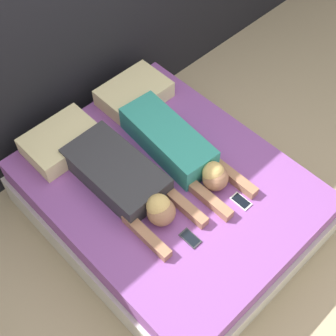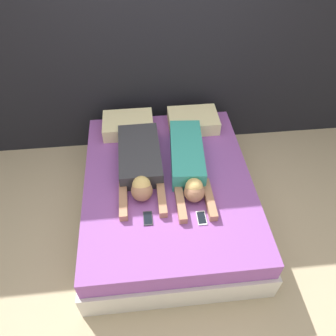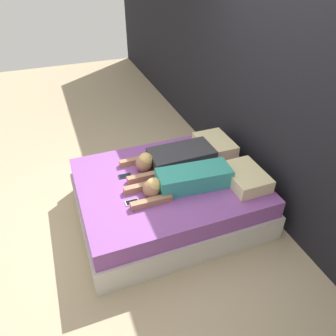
{
  "view_description": "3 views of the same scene",
  "coord_description": "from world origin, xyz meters",
  "px_view_note": "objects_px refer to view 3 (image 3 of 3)",
  "views": [
    {
      "loc": [
        -1.31,
        -1.36,
        3.24
      ],
      "look_at": [
        0.0,
        0.0,
        0.65
      ],
      "focal_mm": 50.0,
      "sensor_mm": 36.0,
      "label": 1
    },
    {
      "loc": [
        -0.21,
        -2.05,
        2.82
      ],
      "look_at": [
        0.0,
        0.0,
        0.65
      ],
      "focal_mm": 35.0,
      "sensor_mm": 36.0,
      "label": 2
    },
    {
      "loc": [
        2.69,
        -1.02,
        2.72
      ],
      "look_at": [
        0.0,
        0.0,
        0.65
      ],
      "focal_mm": 35.0,
      "sensor_mm": 36.0,
      "label": 3
    }
  ],
  "objects_px": {
    "pillow_head_right": "(245,177)",
    "cell_phone_left": "(125,176)",
    "person_right": "(184,180)",
    "cell_phone_right": "(132,202)",
    "pillow_head_left": "(215,145)",
    "person_left": "(173,158)",
    "bed": "(168,197)"
  },
  "relations": [
    {
      "from": "bed",
      "to": "person_left",
      "type": "bearing_deg",
      "value": 148.36
    },
    {
      "from": "person_left",
      "to": "cell_phone_left",
      "type": "bearing_deg",
      "value": -86.64
    },
    {
      "from": "pillow_head_left",
      "to": "cell_phone_right",
      "type": "height_order",
      "value": "pillow_head_left"
    },
    {
      "from": "cell_phone_right",
      "to": "cell_phone_left",
      "type": "bearing_deg",
      "value": 174.55
    },
    {
      "from": "bed",
      "to": "person_right",
      "type": "relative_size",
      "value": 1.78
    },
    {
      "from": "pillow_head_left",
      "to": "pillow_head_right",
      "type": "xyz_separation_m",
      "value": [
        0.71,
        0.0,
        0.0
      ]
    },
    {
      "from": "person_left",
      "to": "cell_phone_right",
      "type": "height_order",
      "value": "person_left"
    },
    {
      "from": "pillow_head_left",
      "to": "person_left",
      "type": "xyz_separation_m",
      "value": [
        0.1,
        -0.6,
        0.01
      ]
    },
    {
      "from": "cell_phone_left",
      "to": "bed",
      "type": "bearing_deg",
      "value": 63.42
    },
    {
      "from": "bed",
      "to": "person_left",
      "type": "height_order",
      "value": "person_left"
    },
    {
      "from": "pillow_head_right",
      "to": "cell_phone_left",
      "type": "relative_size",
      "value": 3.72
    },
    {
      "from": "person_left",
      "to": "cell_phone_left",
      "type": "xyz_separation_m",
      "value": [
        0.03,
        -0.59,
        -0.08
      ]
    },
    {
      "from": "pillow_head_left",
      "to": "person_right",
      "type": "relative_size",
      "value": 0.47
    },
    {
      "from": "bed",
      "to": "person_left",
      "type": "relative_size",
      "value": 1.86
    },
    {
      "from": "pillow_head_right",
      "to": "person_right",
      "type": "height_order",
      "value": "person_right"
    },
    {
      "from": "pillow_head_right",
      "to": "pillow_head_left",
      "type": "bearing_deg",
      "value": 180.0
    },
    {
      "from": "cell_phone_left",
      "to": "cell_phone_right",
      "type": "distance_m",
      "value": 0.46
    },
    {
      "from": "pillow_head_right",
      "to": "cell_phone_right",
      "type": "xyz_separation_m",
      "value": [
        -0.12,
        -1.24,
        -0.07
      ]
    },
    {
      "from": "cell_phone_left",
      "to": "person_left",
      "type": "bearing_deg",
      "value": 93.36
    },
    {
      "from": "bed",
      "to": "cell_phone_right",
      "type": "bearing_deg",
      "value": -63.54
    },
    {
      "from": "cell_phone_left",
      "to": "cell_phone_right",
      "type": "xyz_separation_m",
      "value": [
        0.46,
        -0.04,
        0.0
      ]
    },
    {
      "from": "bed",
      "to": "cell_phone_left",
      "type": "bearing_deg",
      "value": -116.58
    },
    {
      "from": "person_right",
      "to": "cell_phone_right",
      "type": "height_order",
      "value": "person_right"
    },
    {
      "from": "person_right",
      "to": "cell_phone_left",
      "type": "relative_size",
      "value": 7.9
    },
    {
      "from": "person_right",
      "to": "cell_phone_right",
      "type": "distance_m",
      "value": 0.59
    },
    {
      "from": "person_right",
      "to": "bed",
      "type": "bearing_deg",
      "value": -152.75
    },
    {
      "from": "pillow_head_left",
      "to": "person_left",
      "type": "relative_size",
      "value": 0.49
    },
    {
      "from": "pillow_head_left",
      "to": "person_right",
      "type": "bearing_deg",
      "value": -49.31
    },
    {
      "from": "person_left",
      "to": "cell_phone_left",
      "type": "height_order",
      "value": "person_left"
    },
    {
      "from": "pillow_head_right",
      "to": "cell_phone_left",
      "type": "height_order",
      "value": "pillow_head_right"
    },
    {
      "from": "pillow_head_left",
      "to": "person_right",
      "type": "height_order",
      "value": "person_right"
    },
    {
      "from": "pillow_head_left",
      "to": "cell_phone_left",
      "type": "relative_size",
      "value": 3.72
    }
  ]
}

